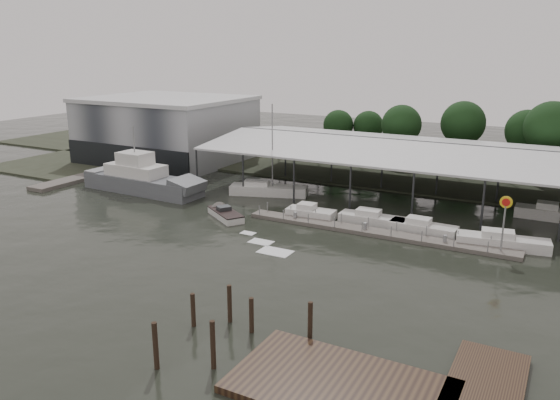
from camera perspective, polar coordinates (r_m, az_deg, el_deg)
The scene contains 18 objects.
ground at distance 54.51m, azimuth -8.86°, elevation -4.12°, with size 200.00×200.00×0.00m, color black.
land_strip_far at distance 90.22m, azimuth 7.42°, elevation 3.87°, with size 140.00×30.00×0.30m.
land_strip_west at distance 102.10m, azimuth -16.71°, elevation 4.71°, with size 20.00×40.00×0.30m.
storage_warehouse at distance 93.18m, azimuth -11.69°, elevation 7.29°, with size 24.50×20.50×10.50m.
covered_boat_shed at distance 71.13m, azimuth 16.32°, elevation 5.18°, with size 58.24×24.00×6.96m.
trawler_dock at distance 84.17m, azimuth -19.51°, elevation 2.36°, with size 3.00×18.00×0.50m.
floating_dock at distance 56.17m, azimuth 9.83°, elevation -3.35°, with size 28.00×2.00×1.40m.
shell_fuel_sign at distance 52.74m, azimuth 22.43°, elevation -1.33°, with size 1.10×0.18×5.55m.
boardwalk_platform at distance 31.82m, azimuth 11.37°, elevation -19.20°, with size 15.00×12.00×0.50m.
grey_trawler at distance 73.44m, azimuth -14.12°, elevation 2.02°, with size 17.82×4.96×8.84m.
white_sailboat at distance 70.07m, azimuth -1.33°, elevation 1.06°, with size 10.17×5.61×11.82m.
speedboat_underway at distance 61.30m, azimuth -5.91°, elevation -1.39°, with size 15.47×10.65×2.00m.
moored_cruiser_0 at distance 60.46m, azimuth 3.18°, elevation -1.36°, with size 5.49×2.50×1.70m.
moored_cruiser_1 at distance 58.98m, azimuth 9.60°, elevation -2.00°, with size 7.19×2.34×1.70m.
moored_cruiser_2 at distance 57.27m, azimuth 14.66°, elevation -2.83°, with size 6.79×2.48×1.70m.
moored_cruiser_3 at distance 55.70m, azimuth 22.18°, elevation -4.03°, with size 8.59×3.41×1.70m.
mooring_pilings at distance 35.79m, azimuth -5.75°, elevation -13.11°, with size 7.92×7.86×3.68m.
horizon_tree_line at distance 88.82m, azimuth 23.52°, elevation 6.57°, with size 68.55×11.21×11.16m.
Camera 1 is at (31.52, -40.58, 18.19)m, focal length 35.00 mm.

